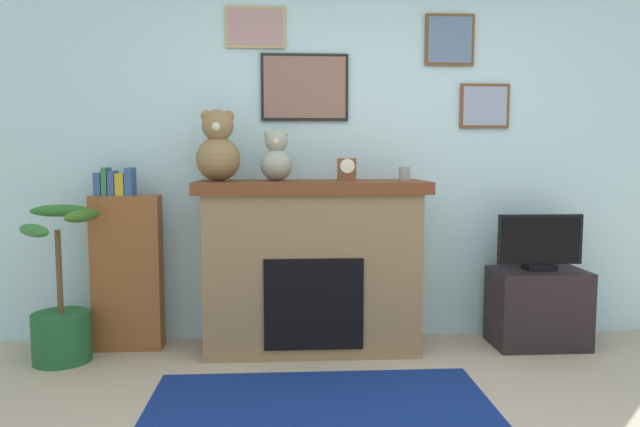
{
  "coord_description": "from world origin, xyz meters",
  "views": [
    {
      "loc": [
        -0.54,
        -2.28,
        1.32
      ],
      "look_at": [
        -0.3,
        1.67,
        0.94
      ],
      "focal_mm": 32.97,
      "sensor_mm": 36.0,
      "label": 1
    }
  ],
  "objects_px": {
    "potted_plant": "(61,317)",
    "tv_stand": "(538,308)",
    "bookshelf": "(127,267)",
    "mantel_clock": "(347,169)",
    "teddy_bear_brown": "(276,158)",
    "teddy_bear_grey": "(218,149)",
    "fireplace": "(312,265)",
    "television": "(540,243)",
    "candle_jar": "(404,174)"
  },
  "relations": [
    {
      "from": "fireplace",
      "to": "teddy_bear_grey",
      "type": "relative_size",
      "value": 3.26
    },
    {
      "from": "television",
      "to": "mantel_clock",
      "type": "relative_size",
      "value": 3.89
    },
    {
      "from": "fireplace",
      "to": "mantel_clock",
      "type": "distance_m",
      "value": 0.69
    },
    {
      "from": "bookshelf",
      "to": "teddy_bear_grey",
      "type": "bearing_deg",
      "value": -7.79
    },
    {
      "from": "bookshelf",
      "to": "tv_stand",
      "type": "height_order",
      "value": "bookshelf"
    },
    {
      "from": "potted_plant",
      "to": "television",
      "type": "height_order",
      "value": "potted_plant"
    },
    {
      "from": "potted_plant",
      "to": "tv_stand",
      "type": "height_order",
      "value": "potted_plant"
    },
    {
      "from": "teddy_bear_grey",
      "to": "teddy_bear_brown",
      "type": "height_order",
      "value": "teddy_bear_grey"
    },
    {
      "from": "potted_plant",
      "to": "teddy_bear_grey",
      "type": "height_order",
      "value": "teddy_bear_grey"
    },
    {
      "from": "teddy_bear_grey",
      "to": "mantel_clock",
      "type": "bearing_deg",
      "value": -0.06
    },
    {
      "from": "bookshelf",
      "to": "television",
      "type": "bearing_deg",
      "value": -2.05
    },
    {
      "from": "television",
      "to": "teddy_bear_brown",
      "type": "relative_size",
      "value": 1.71
    },
    {
      "from": "teddy_bear_grey",
      "to": "candle_jar",
      "type": "bearing_deg",
      "value": 0.03
    },
    {
      "from": "potted_plant",
      "to": "mantel_clock",
      "type": "height_order",
      "value": "mantel_clock"
    },
    {
      "from": "potted_plant",
      "to": "mantel_clock",
      "type": "distance_m",
      "value": 2.09
    },
    {
      "from": "fireplace",
      "to": "candle_jar",
      "type": "height_order",
      "value": "candle_jar"
    },
    {
      "from": "television",
      "to": "teddy_bear_grey",
      "type": "xyz_separation_m",
      "value": [
        -2.2,
        0.01,
        0.65
      ]
    },
    {
      "from": "tv_stand",
      "to": "potted_plant",
      "type": "bearing_deg",
      "value": -177.61
    },
    {
      "from": "television",
      "to": "teddy_bear_grey",
      "type": "relative_size",
      "value": 1.25
    },
    {
      "from": "fireplace",
      "to": "potted_plant",
      "type": "bearing_deg",
      "value": -174.22
    },
    {
      "from": "candle_jar",
      "to": "mantel_clock",
      "type": "bearing_deg",
      "value": -179.77
    },
    {
      "from": "bookshelf",
      "to": "teddy_bear_grey",
      "type": "xyz_separation_m",
      "value": [
        0.64,
        -0.09,
        0.8
      ]
    },
    {
      "from": "bookshelf",
      "to": "television",
      "type": "height_order",
      "value": "bookshelf"
    },
    {
      "from": "bookshelf",
      "to": "teddy_bear_brown",
      "type": "bearing_deg",
      "value": -4.88
    },
    {
      "from": "tv_stand",
      "to": "teddy_bear_brown",
      "type": "bearing_deg",
      "value": 179.6
    },
    {
      "from": "candle_jar",
      "to": "mantel_clock",
      "type": "distance_m",
      "value": 0.39
    },
    {
      "from": "candle_jar",
      "to": "potted_plant",
      "type": "bearing_deg",
      "value": -176.27
    },
    {
      "from": "fireplace",
      "to": "bookshelf",
      "type": "height_order",
      "value": "bookshelf"
    },
    {
      "from": "tv_stand",
      "to": "teddy_bear_grey",
      "type": "xyz_separation_m",
      "value": [
        -2.2,
        0.01,
        1.1
      ]
    },
    {
      "from": "bookshelf",
      "to": "potted_plant",
      "type": "bearing_deg",
      "value": -147.07
    },
    {
      "from": "potted_plant",
      "to": "tv_stand",
      "type": "distance_m",
      "value": 3.2
    },
    {
      "from": "television",
      "to": "candle_jar",
      "type": "distance_m",
      "value": 1.06
    },
    {
      "from": "potted_plant",
      "to": "television",
      "type": "relative_size",
      "value": 1.71
    },
    {
      "from": "bookshelf",
      "to": "potted_plant",
      "type": "xyz_separation_m",
      "value": [
        -0.36,
        -0.23,
        -0.27
      ]
    },
    {
      "from": "candle_jar",
      "to": "mantel_clock",
      "type": "xyz_separation_m",
      "value": [
        -0.39,
        -0.0,
        0.03
      ]
    },
    {
      "from": "potted_plant",
      "to": "bookshelf",
      "type": "bearing_deg",
      "value": 32.93
    },
    {
      "from": "potted_plant",
      "to": "teddy_bear_brown",
      "type": "bearing_deg",
      "value": 6.02
    },
    {
      "from": "candle_jar",
      "to": "television",
      "type": "bearing_deg",
      "value": -0.87
    },
    {
      "from": "bookshelf",
      "to": "candle_jar",
      "type": "height_order",
      "value": "candle_jar"
    },
    {
      "from": "mantel_clock",
      "to": "teddy_bear_brown",
      "type": "relative_size",
      "value": 0.44
    },
    {
      "from": "bookshelf",
      "to": "teddy_bear_brown",
      "type": "relative_size",
      "value": 3.62
    },
    {
      "from": "fireplace",
      "to": "potted_plant",
      "type": "xyz_separation_m",
      "value": [
        -1.62,
        -0.16,
        -0.29
      ]
    },
    {
      "from": "bookshelf",
      "to": "tv_stand",
      "type": "distance_m",
      "value": 2.86
    },
    {
      "from": "mantel_clock",
      "to": "teddy_bear_grey",
      "type": "distance_m",
      "value": 0.87
    },
    {
      "from": "mantel_clock",
      "to": "fireplace",
      "type": "bearing_deg",
      "value": 175.31
    },
    {
      "from": "bookshelf",
      "to": "television",
      "type": "distance_m",
      "value": 2.84
    },
    {
      "from": "television",
      "to": "mantel_clock",
      "type": "distance_m",
      "value": 1.44
    },
    {
      "from": "mantel_clock",
      "to": "teddy_bear_brown",
      "type": "height_order",
      "value": "teddy_bear_brown"
    },
    {
      "from": "tv_stand",
      "to": "teddy_bear_brown",
      "type": "height_order",
      "value": "teddy_bear_brown"
    },
    {
      "from": "fireplace",
      "to": "teddy_bear_grey",
      "type": "bearing_deg",
      "value": -178.31
    }
  ]
}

